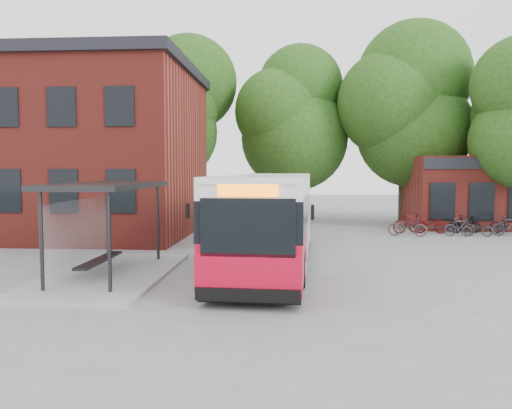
# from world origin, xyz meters

# --- Properties ---
(ground) EXTENTS (100.00, 100.00, 0.00)m
(ground) POSITION_xyz_m (0.00, 0.00, 0.00)
(ground) COLOR slate
(station_building) EXTENTS (18.40, 10.40, 8.50)m
(station_building) POSITION_xyz_m (-13.00, 9.00, 4.25)
(station_building) COLOR maroon
(station_building) RESTS_ON ground
(bus_shelter) EXTENTS (3.60, 7.00, 2.90)m
(bus_shelter) POSITION_xyz_m (-4.50, -1.00, 1.45)
(bus_shelter) COLOR #232326
(bus_shelter) RESTS_ON ground
(bike_rail) EXTENTS (5.20, 0.10, 0.38)m
(bike_rail) POSITION_xyz_m (9.28, 10.00, 0.19)
(bike_rail) COLOR #232326
(bike_rail) RESTS_ON ground
(tree_0) EXTENTS (7.92, 7.92, 11.00)m
(tree_0) POSITION_xyz_m (-6.00, 16.00, 5.50)
(tree_0) COLOR #1C4211
(tree_0) RESTS_ON ground
(tree_1) EXTENTS (7.92, 7.92, 10.40)m
(tree_1) POSITION_xyz_m (1.00, 17.00, 5.20)
(tree_1) COLOR #1C4211
(tree_1) RESTS_ON ground
(tree_2) EXTENTS (7.92, 7.92, 11.00)m
(tree_2) POSITION_xyz_m (8.00, 16.00, 5.50)
(tree_2) COLOR #1C4211
(tree_2) RESTS_ON ground
(city_bus) EXTENTS (3.21, 12.30, 3.09)m
(city_bus) POSITION_xyz_m (0.37, 1.50, 1.55)
(city_bus) COLOR red
(city_bus) RESTS_ON ground
(bicycle_0) EXTENTS (1.97, 1.16, 0.98)m
(bicycle_0) POSITION_xyz_m (6.77, 9.02, 0.49)
(bicycle_0) COLOR #433B35
(bicycle_0) RESTS_ON ground
(bicycle_1) EXTENTS (1.91, 0.92, 1.10)m
(bicycle_1) POSITION_xyz_m (7.14, 10.11, 0.55)
(bicycle_1) COLOR #3D080E
(bicycle_1) RESTS_ON ground
(bicycle_2) EXTENTS (2.01, 1.11, 1.00)m
(bicycle_2) POSITION_xyz_m (8.12, 10.37, 0.50)
(bicycle_2) COLOR #550B0D
(bicycle_2) RESTS_ON ground
(bicycle_3) EXTENTS (1.57, 0.57, 0.92)m
(bicycle_3) POSITION_xyz_m (9.35, 9.23, 0.46)
(bicycle_3) COLOR #2C2E34
(bicycle_3) RESTS_ON ground
(bicycle_4) EXTENTS (1.59, 0.85, 0.79)m
(bicycle_4) POSITION_xyz_m (10.04, 10.86, 0.40)
(bicycle_4) COLOR black
(bicycle_4) RESTS_ON ground
(bicycle_5) EXTENTS (1.64, 0.60, 0.96)m
(bicycle_5) POSITION_xyz_m (10.03, 10.40, 0.48)
(bicycle_5) COLOR black
(bicycle_5) RESTS_ON ground
(bicycle_6) EXTENTS (1.52, 0.53, 0.80)m
(bicycle_6) POSITION_xyz_m (10.13, 9.14, 0.40)
(bicycle_6) COLOR #2D2A26
(bicycle_6) RESTS_ON ground
(bicycle_7) EXTENTS (1.72, 0.70, 1.00)m
(bicycle_7) POSITION_xyz_m (11.76, 9.42, 0.50)
(bicycle_7) COLOR black
(bicycle_7) RESTS_ON ground
(bicycle_extra_0) EXTENTS (1.91, 0.76, 0.99)m
(bicycle_extra_0) POSITION_xyz_m (12.10, 10.26, 0.49)
(bicycle_extra_0) COLOR black
(bicycle_extra_0) RESTS_ON ground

